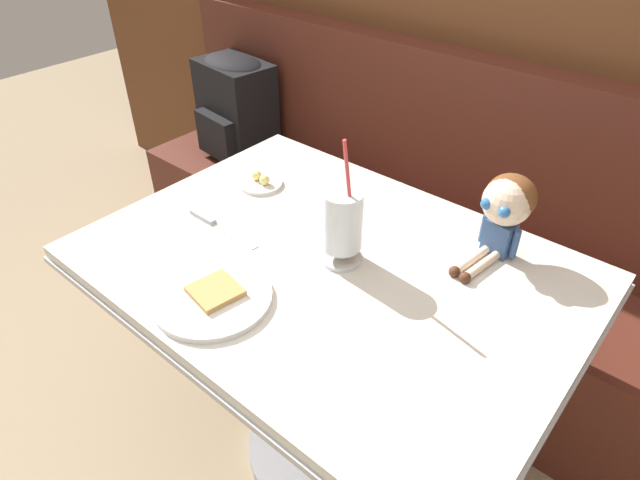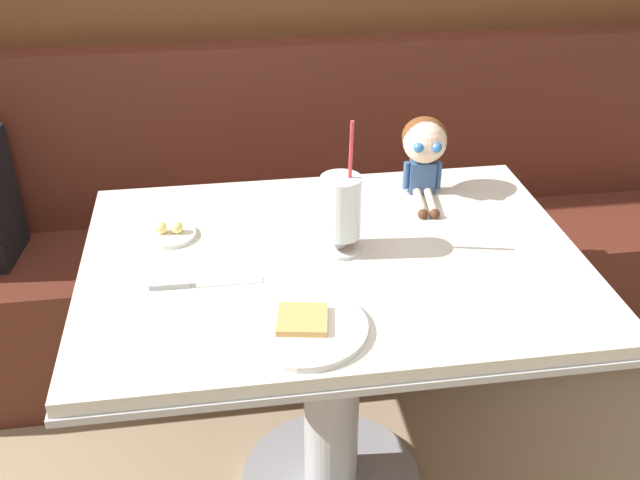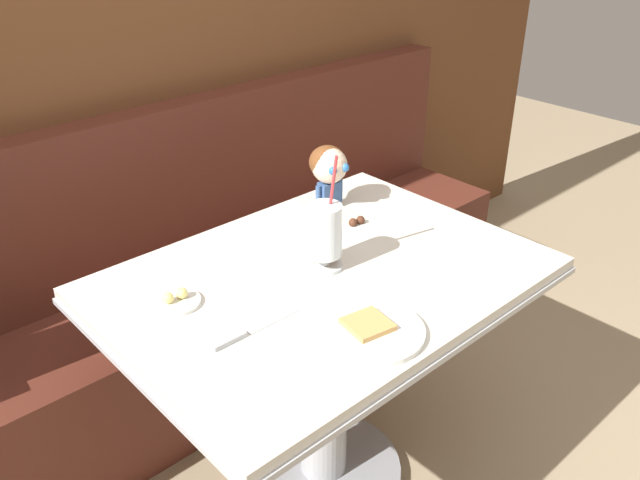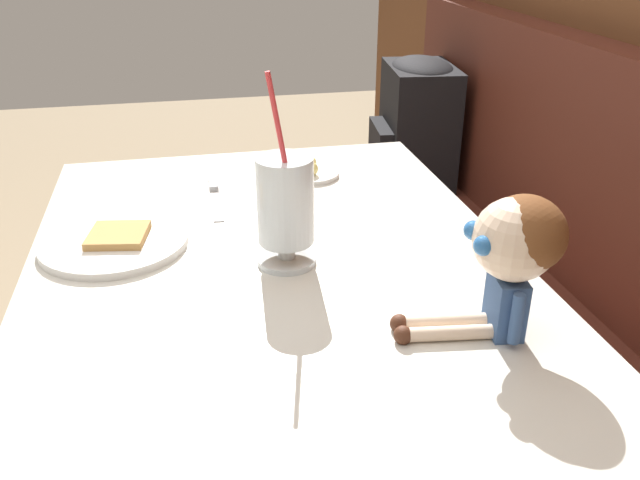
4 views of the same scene
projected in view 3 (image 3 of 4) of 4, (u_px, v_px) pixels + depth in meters
name	position (u px, v px, depth m)	size (l,w,h in m)	color
wood_panel_wall	(135.00, 38.00, 2.06)	(4.40, 0.08, 2.40)	brown
booth_bench	(202.00, 304.00, 2.32)	(2.60, 0.48, 1.00)	#512319
diner_table	(324.00, 334.00, 1.81)	(1.11, 0.81, 0.74)	silver
toast_plate	(369.00, 330.00, 1.49)	(0.25, 0.25, 0.03)	white
milkshake_glass	(325.00, 233.00, 1.69)	(0.10, 0.10, 0.32)	silver
butter_saucer	(176.00, 301.00, 1.59)	(0.12, 0.12, 0.04)	white
butter_knife	(242.00, 335.00, 1.48)	(0.24, 0.02, 0.01)	silver
seated_doll	(329.00, 169.00, 2.00)	(0.13, 0.22, 0.20)	#385689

